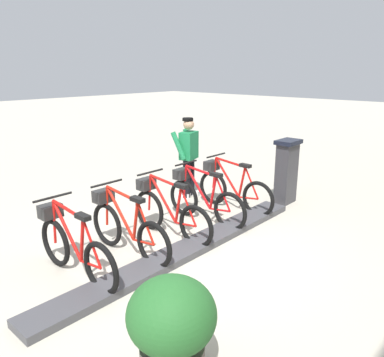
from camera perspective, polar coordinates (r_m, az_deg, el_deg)
ground_plane at (r=5.79m, az=-0.74°, el=-10.87°), size 60.00×60.00×0.00m
dock_rail_base at (r=5.77m, az=-0.74°, el=-10.43°), size 0.44×5.04×0.10m
payment_kiosk at (r=7.88m, az=13.77°, el=1.17°), size 0.36×0.52×1.28m
bike_docked_0 at (r=7.38m, az=5.86°, el=-1.35°), size 1.72×0.54×1.02m
bike_docked_1 at (r=6.75m, az=1.56°, el=-2.94°), size 1.72×0.54×1.02m
bike_docked_2 at (r=6.17m, az=-3.60°, el=-4.83°), size 1.72×0.54×1.02m
bike_docked_3 at (r=5.65m, az=-9.81°, el=-7.03°), size 1.72×0.54×1.02m
bike_docked_4 at (r=5.23m, az=-17.22°, el=-9.53°), size 1.72×0.54×1.02m
worker_near_rack at (r=7.95m, az=-0.55°, el=3.56°), size 0.52×0.69×1.66m
planter_bush at (r=3.45m, az=-3.00°, el=-20.95°), size 0.76×0.76×0.97m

